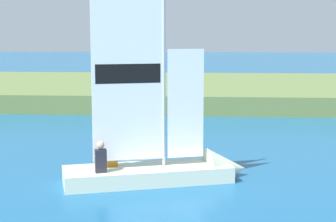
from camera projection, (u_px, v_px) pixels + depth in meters
The scene contains 2 objects.
shore_bank at pixel (188, 90), 32.27m from camera, with size 80.00×14.81×0.91m, color #5B703D.
sailboat at pixel (176, 165), 14.17m from camera, with size 5.02×2.69×5.39m.
Camera 1 is at (1.10, -4.62, 3.88)m, focal length 57.64 mm.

